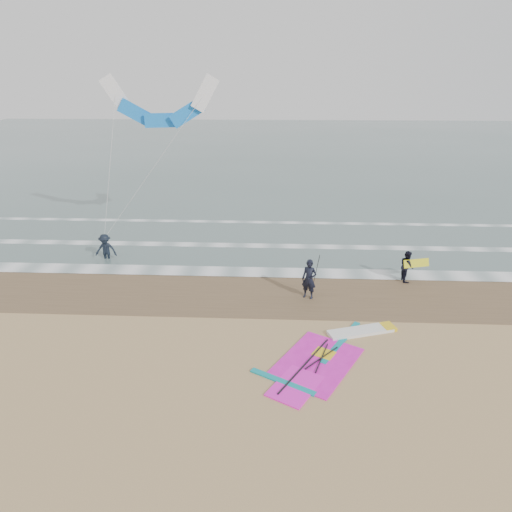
{
  "coord_description": "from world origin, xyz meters",
  "views": [
    {
      "loc": [
        -0.95,
        -12.95,
        9.46
      ],
      "look_at": [
        -1.8,
        5.0,
        2.2
      ],
      "focal_mm": 32.0,
      "sensor_mm": 36.0,
      "label": 1
    }
  ],
  "objects_px": {
    "windsurf_rig": "(330,354)",
    "person_walking": "(407,266)",
    "person_standing": "(309,279)",
    "person_wading": "(105,244)",
    "surf_kite": "(161,107)"
  },
  "relations": [
    {
      "from": "windsurf_rig",
      "to": "surf_kite",
      "type": "xyz_separation_m",
      "value": [
        -8.4,
        11.59,
        7.67
      ]
    },
    {
      "from": "person_standing",
      "to": "person_wading",
      "type": "relative_size",
      "value": 1.03
    },
    {
      "from": "person_walking",
      "to": "person_wading",
      "type": "bearing_deg",
      "value": 78.25
    },
    {
      "from": "windsurf_rig",
      "to": "surf_kite",
      "type": "distance_m",
      "value": 16.24
    },
    {
      "from": "person_standing",
      "to": "person_walking",
      "type": "height_order",
      "value": "person_standing"
    },
    {
      "from": "person_walking",
      "to": "surf_kite",
      "type": "height_order",
      "value": "surf_kite"
    },
    {
      "from": "person_wading",
      "to": "surf_kite",
      "type": "bearing_deg",
      "value": 46.23
    },
    {
      "from": "person_standing",
      "to": "person_wading",
      "type": "distance_m",
      "value": 11.44
    },
    {
      "from": "windsurf_rig",
      "to": "person_walking",
      "type": "distance_m",
      "value": 7.83
    },
    {
      "from": "surf_kite",
      "to": "person_wading",
      "type": "bearing_deg",
      "value": -132.7
    },
    {
      "from": "person_standing",
      "to": "windsurf_rig",
      "type": "bearing_deg",
      "value": -60.59
    },
    {
      "from": "windsurf_rig",
      "to": "person_wading",
      "type": "bearing_deg",
      "value": 142.83
    },
    {
      "from": "surf_kite",
      "to": "person_walking",
      "type": "bearing_deg",
      "value": -21.79
    },
    {
      "from": "person_standing",
      "to": "surf_kite",
      "type": "xyz_separation_m",
      "value": [
        -7.87,
        7.12,
        6.79
      ]
    },
    {
      "from": "windsurf_rig",
      "to": "person_walking",
      "type": "relative_size",
      "value": 3.66
    }
  ]
}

